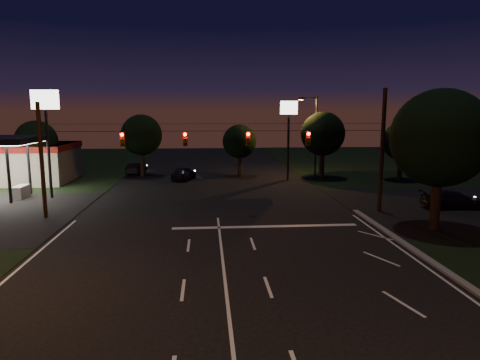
{
  "coord_description": "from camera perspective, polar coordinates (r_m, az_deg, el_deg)",
  "views": [
    {
      "loc": [
        -0.76,
        -15.06,
        7.43
      ],
      "look_at": [
        1.39,
        11.96,
        3.0
      ],
      "focal_mm": 32.0,
      "sensor_mm": 36.0,
      "label": 1
    }
  ],
  "objects": [
    {
      "name": "tree_far_c",
      "position": [
        48.44,
        -0.07,
        5.1
      ],
      "size": [
        3.8,
        3.8,
        5.86
      ],
      "color": "black",
      "rests_on": "ground"
    },
    {
      "name": "ground",
      "position": [
        16.81,
        -1.57,
        -16.95
      ],
      "size": [
        140.0,
        140.0,
        0.0
      ],
      "primitive_type": "plane",
      "color": "black",
      "rests_on": "ground"
    },
    {
      "name": "pole_sign_left_near",
      "position": [
        39.36,
        -24.45,
        7.8
      ],
      "size": [
        2.2,
        0.3,
        9.1
      ],
      "color": "black",
      "rests_on": "ground"
    },
    {
      "name": "tree_far_a",
      "position": [
        48.45,
        -25.45,
        4.63
      ],
      "size": [
        4.2,
        4.2,
        6.42
      ],
      "color": "black",
      "rests_on": "ground"
    },
    {
      "name": "utility_pole_right",
      "position": [
        33.49,
        18.02,
        -4.0
      ],
      "size": [
        0.3,
        0.3,
        9.0
      ],
      "primitive_type": "cylinder",
      "color": "black",
      "rests_on": "ground"
    },
    {
      "name": "street_light_right_far",
      "position": [
        48.61,
        9.81,
        6.57
      ],
      "size": [
        2.2,
        0.35,
        9.0
      ],
      "color": "black",
      "rests_on": "ground"
    },
    {
      "name": "cross_street_right",
      "position": [
        38.09,
        28.64,
        -3.12
      ],
      "size": [
        20.0,
        16.0,
        0.02
      ],
      "primitive_type": "cube",
      "color": "black",
      "rests_on": "ground"
    },
    {
      "name": "car_oncoming_b",
      "position": [
        52.03,
        -13.63,
        1.55
      ],
      "size": [
        2.05,
        4.22,
        1.33
      ],
      "primitive_type": "imported",
      "rotation": [
        0.0,
        0.0,
        2.98
      ],
      "color": "black",
      "rests_on": "ground"
    },
    {
      "name": "car_oncoming_a",
      "position": [
        46.52,
        -7.53,
        0.9
      ],
      "size": [
        2.84,
        4.5,
        1.43
      ],
      "primitive_type": "imported",
      "rotation": [
        0.0,
        0.0,
        2.84
      ],
      "color": "black",
      "rests_on": "ground"
    },
    {
      "name": "tree_far_b",
      "position": [
        49.79,
        -12.95,
        5.8
      ],
      "size": [
        4.6,
        4.6,
        6.98
      ],
      "color": "black",
      "rests_on": "ground"
    },
    {
      "name": "car_cross",
      "position": [
        36.53,
        26.55,
        -2.33
      ],
      "size": [
        4.9,
        2.23,
        1.39
      ],
      "primitive_type": "imported",
      "rotation": [
        0.0,
        0.0,
        1.51
      ],
      "color": "black",
      "rests_on": "ground"
    },
    {
      "name": "pole_sign_right",
      "position": [
        45.92,
        6.51,
        7.74
      ],
      "size": [
        1.8,
        0.3,
        8.4
      ],
      "color": "black",
      "rests_on": "ground"
    },
    {
      "name": "utility_pole_left",
      "position": [
        32.94,
        -24.45,
        -4.6
      ],
      "size": [
        0.28,
        0.28,
        8.0
      ],
      "primitive_type": "cylinder",
      "color": "black",
      "rests_on": "ground"
    },
    {
      "name": "tree_far_d",
      "position": [
        48.0,
        10.96,
        6.0
      ],
      "size": [
        4.8,
        4.8,
        7.3
      ],
      "color": "black",
      "rests_on": "ground"
    },
    {
      "name": "tree_far_e",
      "position": [
        48.92,
        20.67,
        4.8
      ],
      "size": [
        4.0,
        4.0,
        6.18
      ],
      "color": "black",
      "rests_on": "ground"
    },
    {
      "name": "tree_right_near",
      "position": [
        29.04,
        25.02,
        4.96
      ],
      "size": [
        6.0,
        6.0,
        8.76
      ],
      "color": "black",
      "rests_on": "ground"
    },
    {
      "name": "stop_bar",
      "position": [
        27.83,
        3.4,
        -6.2
      ],
      "size": [
        12.0,
        0.5,
        0.01
      ],
      "primitive_type": "cube",
      "color": "silver",
      "rests_on": "ground"
    },
    {
      "name": "signal_span",
      "position": [
        30.1,
        -3.11,
        5.6
      ],
      "size": [
        24.0,
        0.4,
        1.56
      ],
      "color": "black",
      "rests_on": "ground"
    },
    {
      "name": "gas_station",
      "position": [
        50.36,
        -29.32,
        2.34
      ],
      "size": [
        14.2,
        16.1,
        5.25
      ],
      "color": "gray",
      "rests_on": "ground"
    }
  ]
}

